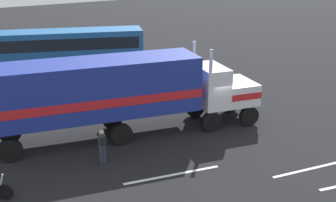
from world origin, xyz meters
The scene contains 6 objects.
ground_plane centered at (0.00, 0.00, 0.00)m, with size 120.00×120.00×0.00m, color black.
lane_stripe_near centered at (-5.66, -3.50, 0.01)m, with size 4.40×0.16×0.01m, color silver.
lane_stripe_mid centered at (0.01, -6.47, 0.01)m, with size 4.40×0.16×0.01m, color silver.
semi_truck centered at (-5.71, 1.49, 2.52)m, with size 14.35×5.75×4.50m.
person_bystander centered at (-7.68, -0.81, 0.89)m, with size 0.34×0.46×1.63m.
parked_bus centered at (-3.24, 14.36, 2.07)m, with size 11.17×6.40×3.40m.
Camera 1 is at (-14.59, -16.80, 9.18)m, focal length 44.72 mm.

